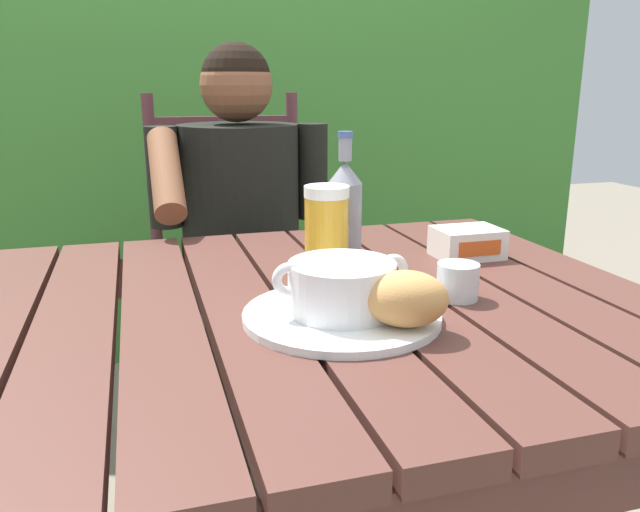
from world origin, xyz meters
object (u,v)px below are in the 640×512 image
object	(u,v)px
soup_bowl	(342,286)
beer_glass	(327,231)
water_glass_small	(458,281)
table_knife	(409,293)
person_eating	(243,232)
butter_tub	(467,243)
chair_near_diner	(235,279)
beer_bottle	(345,210)
bread_roll	(406,299)
serving_plate	(342,315)

from	to	relation	value
soup_bowl	beer_glass	xyz separation A→B (m)	(0.04, 0.22, 0.03)
water_glass_small	table_knife	xyz separation A→B (m)	(-0.07, 0.04, -0.03)
water_glass_small	table_knife	world-z (taller)	water_glass_small
soup_bowl	beer_glass	world-z (taller)	beer_glass
person_eating	butter_tub	world-z (taller)	person_eating
person_eating	chair_near_diner	bearing A→B (deg)	89.16
water_glass_small	person_eating	bearing A→B (deg)	105.49
beer_bottle	table_knife	world-z (taller)	beer_bottle
chair_near_diner	person_eating	distance (m)	0.28
beer_glass	chair_near_diner	bearing A→B (deg)	93.57
person_eating	beer_bottle	world-z (taller)	person_eating
beer_bottle	chair_near_diner	bearing A→B (deg)	98.30
soup_bowl	bread_roll	bearing A→B (deg)	-49.40
water_glass_small	table_knife	size ratio (longest dim) A/B	0.43
chair_near_diner	person_eating	size ratio (longest dim) A/B	0.89
serving_plate	bread_roll	bearing A→B (deg)	-49.40
person_eating	water_glass_small	bearing A→B (deg)	-74.51
chair_near_diner	table_knife	distance (m)	0.99
serving_plate	table_knife	bearing A→B (deg)	26.38
beer_bottle	table_knife	xyz separation A→B (m)	(0.04, -0.22, -0.10)
beer_glass	water_glass_small	distance (m)	0.25
person_eating	water_glass_small	xyz separation A→B (m)	(0.22, -0.78, 0.08)
serving_plate	beer_bottle	xyz separation A→B (m)	(0.10, 0.29, 0.10)
person_eating	table_knife	size ratio (longest dim) A/B	7.59
soup_bowl	water_glass_small	distance (m)	0.21
water_glass_small	butter_tub	xyz separation A→B (m)	(0.14, 0.22, 0.00)
bread_roll	beer_bottle	xyz separation A→B (m)	(0.03, 0.36, 0.05)
person_eating	serving_plate	size ratio (longest dim) A/B	4.11
serving_plate	beer_glass	distance (m)	0.23
soup_bowl	beer_glass	bearing A→B (deg)	78.78
beer_glass	soup_bowl	bearing A→B (deg)	-101.22
person_eating	soup_bowl	world-z (taller)	person_eating
chair_near_diner	bread_roll	world-z (taller)	chair_near_diner
chair_near_diner	butter_tub	distance (m)	0.89
chair_near_diner	soup_bowl	bearing A→B (deg)	-89.60
bread_roll	beer_bottle	world-z (taller)	beer_bottle
butter_tub	table_knife	bearing A→B (deg)	-138.33
serving_plate	beer_glass	bearing A→B (deg)	78.78
serving_plate	beer_glass	xyz separation A→B (m)	(0.04, 0.22, 0.08)
soup_bowl	table_knife	world-z (taller)	soup_bowl
beer_bottle	water_glass_small	xyz separation A→B (m)	(0.11, -0.25, -0.07)
butter_tub	table_knife	world-z (taller)	butter_tub
serving_plate	soup_bowl	size ratio (longest dim) A/B	1.41
table_knife	water_glass_small	bearing A→B (deg)	-27.92
chair_near_diner	person_eating	world-z (taller)	person_eating
bread_roll	table_knife	bearing A→B (deg)	63.42
bread_roll	water_glass_small	world-z (taller)	bread_roll
bread_roll	serving_plate	bearing A→B (deg)	130.60
bread_roll	water_glass_small	size ratio (longest dim) A/B	2.08
serving_plate	water_glass_small	world-z (taller)	water_glass_small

